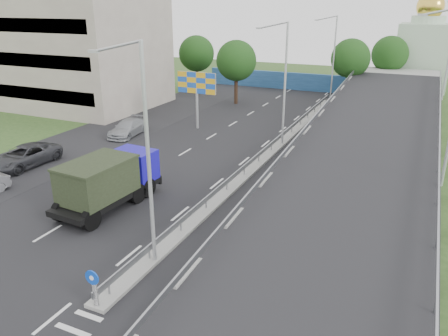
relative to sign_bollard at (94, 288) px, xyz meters
The scene contains 20 objects.
road_surface 18.11m from the sign_bollard, 99.55° to the left, with size 26.00×90.00×0.04m, color black.
parking_strip 23.98m from the sign_bollard, 131.91° to the left, with size 8.00×90.00×0.05m, color black.
median 21.85m from the sign_bollard, 90.00° to the left, with size 1.00×44.00×0.20m, color gray.
overpass_ramp 23.09m from the sign_bollard, 71.04° to the left, with size 10.00×50.00×3.50m.
median_guardrail 21.83m from the sign_bollard, 90.00° to the left, with size 0.09×44.00×0.71m.
sign_bollard is the anchor object (origin of this frame).
lamp_post_near 6.12m from the sign_bollard, 88.36° to the left, with size 2.74×0.18×10.08m.
lamp_post_mid 24.30m from the sign_bollard, 89.74° to the left, with size 2.74×0.18×10.08m.
lamp_post_far 44.08m from the sign_bollard, 89.86° to the left, with size 2.74×0.18×10.08m.
beige_building 42.59m from the sign_bollard, 135.17° to the left, with size 24.00×14.00×12.00m, color gray.
blue_wall 49.99m from the sign_bollard, 94.59° to the left, with size 30.00×0.50×2.40m, color navy.
church 58.84m from the sign_bollard, 80.19° to the left, with size 7.00×7.00×13.80m.
billboard 27.53m from the sign_bollard, 109.21° to the left, with size 4.00×0.24×5.50m.
tree_left_mid 39.34m from the sign_bollard, 104.81° to the left, with size 4.80×4.80×7.60m.
tree_median_far 46.06m from the sign_bollard, 87.50° to the left, with size 4.80×4.80×7.60m.
tree_left_far 46.64m from the sign_bollard, 112.80° to the left, with size 4.80×4.80×7.60m.
tree_ramp_far 53.33m from the sign_bollard, 83.52° to the left, with size 4.80×4.80×7.60m.
dump_truck 9.81m from the sign_bollard, 124.77° to the left, with size 3.14×7.33×3.16m.
parked_car_c 19.36m from the sign_bollard, 145.37° to the left, with size 2.60×5.64×1.57m, color #2E2F33.
parked_car_d 25.11m from the sign_bollard, 123.27° to the left, with size 2.04×5.01×1.46m, color #9DA1A6.
Camera 1 is at (10.68, -8.85, 11.59)m, focal length 35.00 mm.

